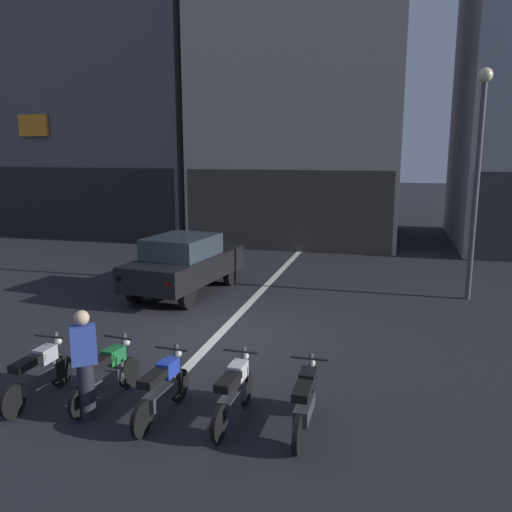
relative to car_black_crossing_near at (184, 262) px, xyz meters
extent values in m
plane|color=#232328|center=(2.00, -3.11, -0.89)|extent=(120.00, 120.00, 0.00)
cube|color=silver|center=(2.00, 2.89, -0.88)|extent=(0.20, 18.00, 0.01)
cube|color=#56565B|center=(-8.39, 11.37, 5.84)|extent=(10.09, 7.67, 13.45)
cube|color=black|center=(-8.39, 7.49, 0.71)|extent=(9.68, 0.10, 3.20)
cube|color=orange|center=(-10.11, 7.42, 4.16)|extent=(1.43, 0.16, 0.94)
cube|color=#B2A893|center=(1.43, 11.37, 6.88)|extent=(8.57, 8.61, 15.53)
cube|color=#3E3A33|center=(1.43, 7.02, 0.71)|extent=(8.23, 0.10, 3.20)
cylinder|color=black|center=(-0.60, 1.43, -0.57)|extent=(0.26, 0.66, 0.64)
cylinder|color=black|center=(0.94, 1.23, -0.57)|extent=(0.26, 0.66, 0.64)
cylinder|color=black|center=(-0.93, -1.15, -0.57)|extent=(0.26, 0.66, 0.64)
cylinder|color=black|center=(0.61, -1.35, -0.57)|extent=(0.26, 0.66, 0.64)
cube|color=black|center=(0.00, 0.04, -0.14)|extent=(2.26, 4.29, 0.66)
cube|color=#2D3842|center=(-0.01, -0.11, 0.47)|extent=(1.78, 2.15, 0.56)
cube|color=red|center=(-0.95, -1.88, -0.09)|extent=(0.15, 0.08, 0.12)
cube|color=red|center=(0.45, -2.05, -0.09)|extent=(0.15, 0.08, 0.12)
cylinder|color=#47474C|center=(7.58, 1.41, 1.91)|extent=(0.14, 0.14, 5.59)
sphere|color=beige|center=(7.58, 1.41, 4.89)|extent=(0.36, 0.36, 0.36)
cylinder|color=black|center=(0.24, -6.05, -0.63)|extent=(0.08, 0.52, 0.52)
cylinder|color=black|center=(0.21, -7.20, -0.63)|extent=(0.08, 0.52, 0.52)
cube|color=#38383D|center=(0.22, -6.68, -0.52)|extent=(0.22, 0.74, 0.22)
cube|color=black|center=(0.22, -6.84, -0.17)|extent=(0.24, 0.61, 0.12)
cube|color=#B2B5BA|center=(0.23, -6.42, -0.19)|extent=(0.23, 0.37, 0.24)
cylinder|color=#4C4C51|center=(0.23, -6.20, -0.25)|extent=(0.08, 0.24, 0.70)
cylinder|color=black|center=(0.23, -6.28, 0.07)|extent=(0.55, 0.05, 0.04)
sphere|color=silver|center=(0.24, -6.08, -0.09)|extent=(0.12, 0.12, 0.12)
cylinder|color=black|center=(1.37, -5.81, -0.63)|extent=(0.15, 0.52, 0.52)
cylinder|color=black|center=(1.20, -6.95, -0.63)|extent=(0.15, 0.52, 0.52)
cube|color=#38383D|center=(1.28, -6.43, -0.52)|extent=(0.31, 0.76, 0.22)
cube|color=black|center=(1.25, -6.59, -0.17)|extent=(0.31, 0.63, 0.12)
cube|color=#1E7238|center=(1.31, -6.18, -0.19)|extent=(0.27, 0.39, 0.24)
cylinder|color=#4C4C51|center=(1.35, -5.96, -0.25)|extent=(0.10, 0.24, 0.70)
cylinder|color=black|center=(1.33, -6.04, 0.07)|extent=(0.55, 0.12, 0.04)
sphere|color=silver|center=(1.36, -5.83, -0.09)|extent=(0.12, 0.12, 0.12)
cylinder|color=black|center=(2.38, -6.05, -0.63)|extent=(0.11, 0.52, 0.52)
cylinder|color=black|center=(2.30, -7.20, -0.63)|extent=(0.11, 0.52, 0.52)
cube|color=#38383D|center=(2.34, -6.67, -0.52)|extent=(0.25, 0.75, 0.22)
cube|color=black|center=(2.33, -6.83, -0.17)|extent=(0.26, 0.61, 0.12)
cube|color=#233DB7|center=(2.36, -6.42, -0.19)|extent=(0.24, 0.37, 0.24)
cylinder|color=#4C4C51|center=(2.37, -6.20, -0.25)|extent=(0.09, 0.24, 0.70)
cylinder|color=black|center=(2.37, -6.28, 0.07)|extent=(0.55, 0.07, 0.04)
sphere|color=silver|center=(2.38, -6.07, -0.09)|extent=(0.12, 0.12, 0.12)
cylinder|color=black|center=(3.43, -5.89, -0.63)|extent=(0.09, 0.52, 0.52)
cylinder|color=black|center=(3.38, -7.04, -0.63)|extent=(0.09, 0.52, 0.52)
cube|color=#38383D|center=(3.40, -6.51, -0.52)|extent=(0.23, 0.74, 0.22)
cube|color=black|center=(3.40, -6.67, -0.17)|extent=(0.25, 0.61, 0.12)
cube|color=silver|center=(3.41, -6.25, -0.19)|extent=(0.24, 0.37, 0.24)
cylinder|color=#4C4C51|center=(3.42, -6.04, -0.25)|extent=(0.08, 0.24, 0.70)
cylinder|color=black|center=(3.42, -6.12, 0.07)|extent=(0.55, 0.06, 0.04)
sphere|color=silver|center=(3.43, -5.91, -0.09)|extent=(0.12, 0.12, 0.12)
cylinder|color=black|center=(4.46, -5.90, -0.63)|extent=(0.07, 0.52, 0.52)
cylinder|color=black|center=(4.47, -7.05, -0.63)|extent=(0.07, 0.52, 0.52)
cube|color=#38383D|center=(4.47, -6.52, -0.52)|extent=(0.20, 0.74, 0.22)
cube|color=black|center=(4.47, -6.68, -0.17)|extent=(0.22, 0.60, 0.12)
cube|color=black|center=(4.46, -6.26, -0.19)|extent=(0.22, 0.36, 0.24)
cylinder|color=#4C4C51|center=(4.46, -6.05, -0.25)|extent=(0.07, 0.24, 0.70)
cylinder|color=black|center=(4.46, -6.13, 0.07)|extent=(0.55, 0.04, 0.04)
sphere|color=silver|center=(4.46, -5.92, -0.09)|extent=(0.12, 0.12, 0.12)
cylinder|color=#23232D|center=(1.28, -6.92, -0.46)|extent=(0.24, 0.24, 0.86)
cube|color=#334CA5|center=(1.28, -6.92, 0.26)|extent=(0.42, 0.39, 0.58)
sphere|color=beige|center=(1.28, -6.92, 0.67)|extent=(0.22, 0.22, 0.22)
camera|label=1|loc=(5.54, -13.27, 3.02)|focal=36.89mm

